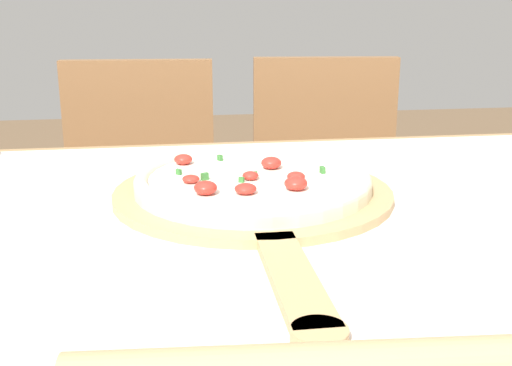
% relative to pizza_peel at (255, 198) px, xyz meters
% --- Properties ---
extents(dining_table, '(1.37, 0.99, 0.77)m').
position_rel_pizza_peel_xyz_m(dining_table, '(0.02, -0.09, -0.11)').
color(dining_table, '#A87F51').
rests_on(dining_table, ground_plane).
extents(towel_cloth, '(1.29, 0.91, 0.00)m').
position_rel_pizza_peel_xyz_m(towel_cloth, '(0.02, -0.09, -0.01)').
color(towel_cloth, silver).
rests_on(towel_cloth, dining_table).
extents(pizza_peel, '(0.39, 0.62, 0.01)m').
position_rel_pizza_peel_xyz_m(pizza_peel, '(0.00, 0.00, 0.00)').
color(pizza_peel, tan).
rests_on(pizza_peel, towel_cloth).
extents(pizza, '(0.33, 0.33, 0.04)m').
position_rel_pizza_peel_xyz_m(pizza, '(-0.00, 0.02, 0.02)').
color(pizza, beige).
rests_on(pizza, pizza_peel).
extents(chair_left, '(0.43, 0.43, 0.90)m').
position_rel_pizza_peel_xyz_m(chair_left, '(-0.19, 0.72, -0.26)').
color(chair_left, brown).
rests_on(chair_left, ground_plane).
extents(chair_right, '(0.44, 0.44, 0.90)m').
position_rel_pizza_peel_xyz_m(chair_right, '(0.29, 0.72, -0.26)').
color(chair_right, brown).
rests_on(chair_right, ground_plane).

